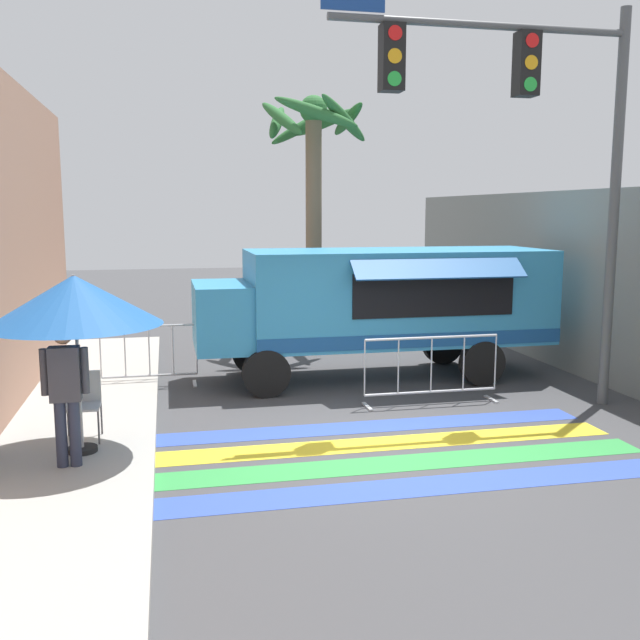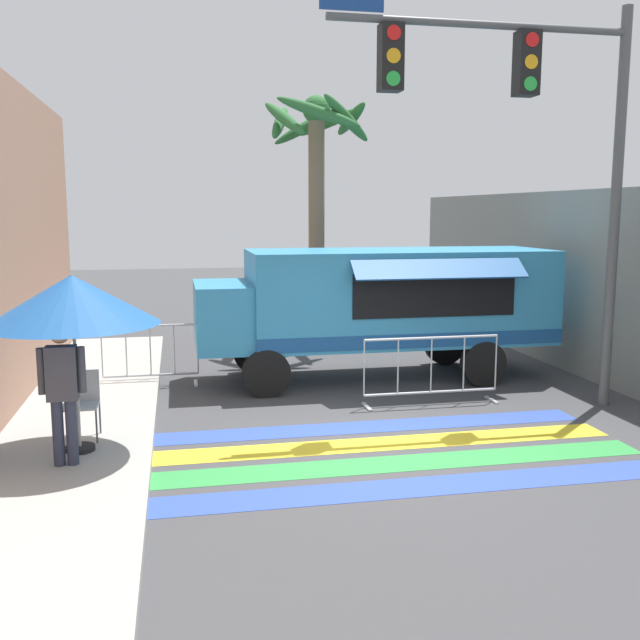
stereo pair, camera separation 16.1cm
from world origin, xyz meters
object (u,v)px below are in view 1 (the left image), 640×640
Objects in this scene: patio_umbrella at (75,301)px; traffic_signal_pole at (527,120)px; vendor_person at (66,387)px; food_truck at (371,300)px; palm_tree at (314,167)px; folding_chair at (83,399)px; barricade_front at (431,370)px; barricade_side at (149,357)px.

traffic_signal_pole is at bearing 9.45° from patio_umbrella.
patio_umbrella is at bearing 73.28° from vendor_person.
palm_tree is (-0.41, 3.16, 2.56)m from food_truck.
vendor_person is at bearing -121.38° from palm_tree.
barricade_front reaches higher than folding_chair.
palm_tree is at bearing 109.82° from traffic_signal_pole.
folding_chair is at bearing 80.71° from vendor_person.
folding_chair is 0.16× the size of palm_tree.
barricade_side is at bearing 71.35° from folding_chair.
barricade_side is (0.74, 3.73, -1.47)m from patio_umbrella.
patio_umbrella is at bearing -143.11° from food_truck.
traffic_signal_pole reaches higher than barricade_front.
folding_chair is (-6.35, -0.49, -3.72)m from traffic_signal_pole.
traffic_signal_pole is at bearing -0.57° from folding_chair.
folding_chair is 0.52× the size of barricade_side.
vendor_person reaches higher than barricade_front.
palm_tree reaches higher than patio_umbrella.
patio_umbrella is 1.46m from folding_chair.
palm_tree is (-2.03, 5.64, -0.37)m from traffic_signal_pole.
food_truck is at bearing 103.04° from barricade_front.
vendor_person reaches higher than folding_chair.
barricade_side is at bearing 154.32° from traffic_signal_pole.
folding_chair is 5.28m from barricade_front.
patio_umbrella is at bearing -162.49° from barricade_front.
patio_umbrella is 5.58m from barricade_front.
patio_umbrella is 0.98× the size of barricade_front.
food_truck is 1.06× the size of traffic_signal_pole.
barricade_side is 5.78m from palm_tree.
barricade_side is at bearing 78.83° from patio_umbrella.
food_truck reaches higher than folding_chair.
palm_tree is at bearing 97.46° from food_truck.
food_truck is 4.07m from barricade_side.
food_truck reaches higher than barricade_side.
food_truck is 4.16m from traffic_signal_pole.
palm_tree reaches higher than barricade_side.
barricade_front is 1.34× the size of barricade_side.
vendor_person is 5.66m from barricade_front.
traffic_signal_pole is 6.83m from patio_umbrella.
folding_chair is at bearing -175.57° from traffic_signal_pole.
palm_tree is (4.32, 6.13, 3.35)m from folding_chair.
barricade_front is at bearing -80.42° from palm_tree.
food_truck is 7.40× the size of folding_chair.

